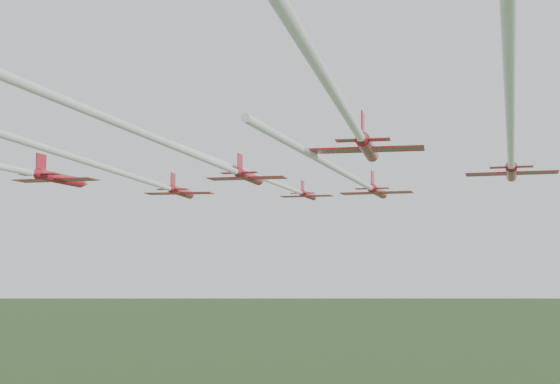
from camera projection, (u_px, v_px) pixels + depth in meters
The scene contains 6 objects.
jet_lead at pixel (281, 185), 105.66m from camera, with size 20.51×56.88×2.41m.
jet_row2_left at pixel (133, 177), 86.30m from camera, with size 29.72×63.50×2.69m.
jet_row2_right at pixel (357, 180), 87.66m from camera, with size 19.98×57.24×2.78m.
jet_row3_mid at pixel (210, 161), 75.68m from camera, with size 22.10×54.85×2.68m.
jet_row3_right at pixel (511, 149), 67.32m from camera, with size 22.38×65.75×2.87m.
jet_row4_right at pixel (343, 107), 49.74m from camera, with size 27.90×64.66×2.92m.
Camera 1 is at (51.34, -76.71, 41.29)m, focal length 50.00 mm.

